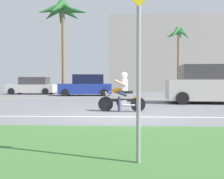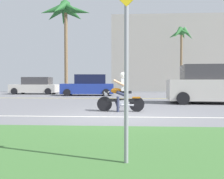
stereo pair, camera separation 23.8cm
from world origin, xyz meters
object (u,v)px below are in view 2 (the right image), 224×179
Objects in this scene: motorcyclist at (121,95)px; palm_tree_1 at (182,38)px; parked_car_1 at (88,86)px; street_sign at (126,44)px; parked_car_0 at (36,86)px; suv_nearby at (213,85)px; palm_tree_0 at (65,13)px.

palm_tree_1 reaches higher than motorcyclist.
motorcyclist is 10.81m from parked_car_1.
street_sign is at bearing -87.95° from motorcyclist.
parked_car_1 reaches higher than motorcyclist.
parked_car_0 is at bearing -168.82° from palm_tree_1.
motorcyclist is at bearing -110.06° from palm_tree_1.
palm_tree_1 is at bearing 76.12° from street_sign.
suv_nearby is 1.14× the size of parked_car_1.
palm_tree_0 is (-10.59, 10.96, 6.80)m from suv_nearby.
street_sign is at bearing -103.88° from palm_tree_1.
palm_tree_1 is at bearing 11.18° from parked_car_0.
palm_tree_1 is at bearing 69.94° from motorcyclist.
palm_tree_1 reaches higher than suv_nearby.
parked_car_0 is 0.65× the size of palm_tree_1.
street_sign is (6.04, -21.03, -6.08)m from palm_tree_0.
parked_car_1 is at bearing -20.92° from parked_car_0.
parked_car_0 is at bearing 122.81° from motorcyclist.
motorcyclist is at bearing 92.05° from street_sign.
palm_tree_0 is 3.25× the size of street_sign.
palm_tree_1 is (11.30, 0.25, -2.43)m from palm_tree_0.
motorcyclist is 0.65× the size of street_sign.
motorcyclist is 0.29× the size of palm_tree_1.
street_sign is (8.19, -18.61, 1.00)m from parked_car_0.
motorcyclist is at bearing -74.48° from parked_car_1.
suv_nearby is 0.53× the size of palm_tree_0.
suv_nearby reaches higher than parked_car_0.
parked_car_1 is at bearing -56.06° from palm_tree_0.
suv_nearby is 1.19× the size of parked_car_0.
motorcyclist is 14.70m from parked_car_0.
parked_car_0 is (-12.74, 8.55, -0.28)m from suv_nearby.
suv_nearby is 12.05m from palm_tree_1.
parked_car_0 is 5.43m from parked_car_1.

